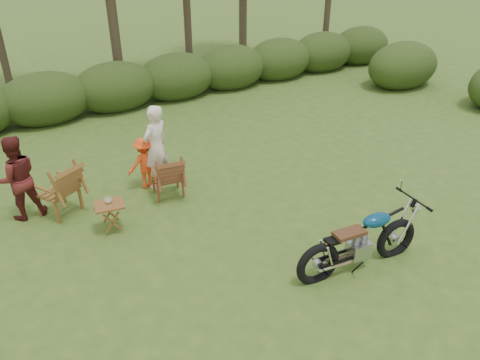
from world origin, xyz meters
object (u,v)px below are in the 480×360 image
adult_a (159,185)px  adult_b (27,216)px  lawn_chair_right (169,195)px  side_table (111,217)px  child (147,186)px  lawn_chair_left (62,212)px  cup (108,201)px  motorcycle (356,266)px

adult_a → adult_b: size_ratio=1.09×
lawn_chair_right → side_table: size_ratio=1.68×
adult_b → child: size_ratio=1.46×
lawn_chair_left → cup: (0.65, -1.06, 0.60)m
motorcycle → adult_a: (-1.66, 4.20, 0.00)m
side_table → adult_a: adult_a is taller
adult_b → side_table: bearing=129.6°
adult_b → lawn_chair_right: bearing=160.6°
cup → adult_a: adult_a is taller
motorcycle → adult_a: bearing=118.2°
motorcycle → lawn_chair_right: 4.06m
motorcycle → child: 4.69m
cup → adult_b: (-1.26, 1.28, -0.60)m
lawn_chair_right → cup: bearing=31.0°
lawn_chair_left → adult_b: size_ratio=0.65×
lawn_chair_right → child: size_ratio=0.82×
cup → adult_a: (1.38, 1.04, -0.60)m
side_table → child: bearing=45.8°
motorcycle → adult_b: (-4.30, 4.44, 0.00)m
adult_a → adult_b: (-2.64, 0.24, 0.00)m
lawn_chair_left → child: bearing=153.4°
lawn_chair_left → adult_a: adult_a is taller
lawn_chair_left → child: size_ratio=0.95×
lawn_chair_left → adult_a: (2.03, -0.02, 0.00)m
lawn_chair_right → adult_a: 0.49m
lawn_chair_right → lawn_chair_left: size_ratio=0.87×
side_table → child: 1.66m
child → adult_b: bearing=-5.0°
adult_b → lawn_chair_left: bearing=156.2°
adult_b → child: adult_b is taller
motorcycle → child: size_ratio=1.92×
adult_b → adult_a: bearing=170.8°
lawn_chair_right → child: 0.63m
cup → child: cup is taller
motorcycle → child: bearing=120.6°
motorcycle → lawn_chair_right: bearing=120.7°
side_table → adult_b: (-1.26, 1.32, -0.28)m
lawn_chair_right → adult_b: (-2.64, 0.73, 0.00)m
cup → adult_b: size_ratio=0.07×
lawn_chair_left → child: (1.79, 0.07, 0.00)m
adult_b → child: bearing=172.4°
side_table → adult_b: bearing=133.5°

